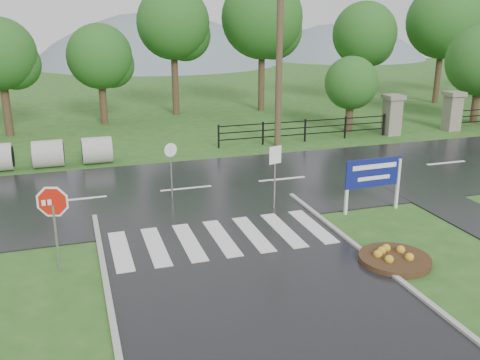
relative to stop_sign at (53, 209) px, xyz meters
name	(u,v)px	position (x,y,z in m)	size (l,w,h in m)	color
ground	(285,328)	(4.65, -4.30, -1.77)	(120.00, 120.00, 0.00)	#29581D
main_road	(186,190)	(4.65, 5.70, -1.77)	(90.00, 8.00, 0.04)	black
walkway	(476,219)	(13.15, -0.30, -1.77)	(2.20, 11.00, 0.04)	black
crosswalk	(222,238)	(4.65, 0.70, -1.71)	(6.50, 2.80, 0.02)	silver
pillar_west	(392,114)	(17.65, 11.70, -0.59)	(1.00, 1.00, 2.24)	gray
pillar_east	(452,110)	(21.65, 11.70, -0.59)	(1.00, 1.00, 2.24)	gray
fence_west	(305,128)	(12.40, 11.70, -1.05)	(9.58, 0.08, 1.20)	black
hills	(131,174)	(8.14, 60.70, -17.30)	(102.00, 48.00, 48.00)	slate
treeline	(154,121)	(5.65, 19.70, -1.77)	(83.20, 5.20, 10.00)	#1D5219
stop_sign	(53,209)	(0.00, 0.00, 0.00)	(1.08, 0.33, 2.53)	#939399
estate_billboard	(374,175)	(10.22, 1.45, -0.48)	(2.15, 0.14, 1.88)	silver
flower_bed	(395,258)	(8.71, -2.28, -1.62)	(1.95, 1.95, 0.39)	#332111
reg_sign_small	(275,165)	(7.13, 2.69, -0.19)	(0.48, 0.16, 2.25)	#939399
reg_sign_round	(171,164)	(3.92, 4.67, -0.40)	(0.48, 0.18, 2.14)	#939399
utility_pole_east	(279,47)	(10.64, 11.20, 3.19)	(1.74, 0.33, 9.76)	#473523
entrance_tree_left	(351,83)	(15.83, 13.20, 0.99)	(2.98, 2.98, 4.27)	#3D2B1C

